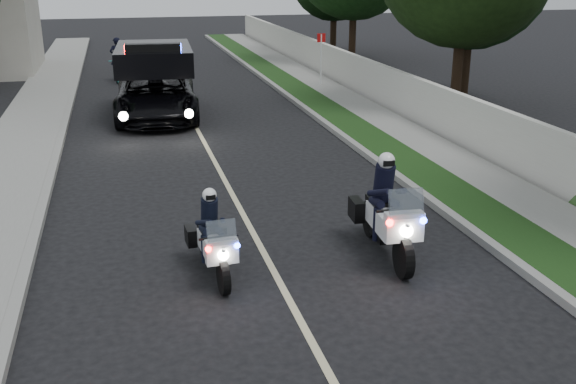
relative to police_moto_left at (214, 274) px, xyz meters
name	(u,v)px	position (x,y,z in m)	size (l,w,h in m)	color
ground	(292,305)	(1.00, -1.39, 0.00)	(120.00, 120.00, 0.00)	black
curb_right	(338,133)	(5.10, 8.61, 0.07)	(0.20, 60.00, 0.15)	gray
grass_verge	(360,132)	(5.80, 8.61, 0.08)	(1.20, 60.00, 0.16)	#193814
sidewalk_right	(399,129)	(7.10, 8.61, 0.08)	(1.40, 60.00, 0.16)	gray
property_wall	(429,106)	(8.10, 8.61, 0.75)	(0.22, 60.00, 1.50)	beige
curb_left	(58,151)	(-3.10, 8.61, 0.07)	(0.20, 60.00, 0.15)	gray
sidewalk_left	(16,153)	(-4.20, 8.61, 0.08)	(2.00, 60.00, 0.16)	gray
lane_marking	(205,144)	(1.00, 8.61, 0.00)	(0.12, 50.00, 0.01)	#BFB78C
police_moto_left	(214,274)	(0.00, 0.00, 0.00)	(0.62, 1.77, 1.50)	silver
police_moto_right	(385,254)	(3.12, 0.02, 0.00)	(0.77, 2.21, 1.88)	silver
police_suv	(158,118)	(-0.10, 12.53, 0.00)	(2.66, 5.75, 2.79)	black
bicycle	(119,81)	(-1.26, 20.46, 0.00)	(0.67, 1.91, 1.00)	black
cyclist	(119,81)	(-1.26, 20.46, 0.00)	(0.63, 0.42, 1.74)	black
sign_post	(320,88)	(7.00, 16.65, 0.00)	(0.37, 0.37, 2.34)	#B60D1C
tree_right_b	(454,110)	(10.32, 11.09, 0.00)	(6.09, 6.09, 10.16)	#1E3913
tree_right_c	(462,104)	(11.16, 12.07, 0.00)	(5.61, 5.61, 9.34)	black
tree_right_d	(352,64)	(10.62, 22.89, 0.00)	(6.22, 6.22, 10.36)	#194015
tree_right_e	(333,53)	(11.10, 27.52, 0.00)	(5.11, 5.11, 8.51)	black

